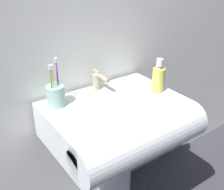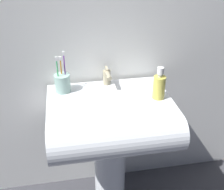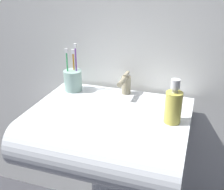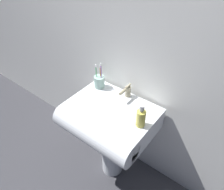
{
  "view_description": "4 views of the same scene",
  "coord_description": "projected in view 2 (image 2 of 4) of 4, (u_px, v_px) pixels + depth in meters",
  "views": [
    {
      "loc": [
        -0.66,
        -0.92,
        1.37
      ],
      "look_at": [
        -0.03,
        -0.03,
        0.82
      ],
      "focal_mm": 45.0,
      "sensor_mm": 36.0,
      "label": 1
    },
    {
      "loc": [
        -0.2,
        -1.2,
        1.48
      ],
      "look_at": [
        0.01,
        0.0,
        0.78
      ],
      "focal_mm": 45.0,
      "sensor_mm": 36.0,
      "label": 2
    },
    {
      "loc": [
        0.32,
        -0.95,
        1.27
      ],
      "look_at": [
        0.0,
        0.01,
        0.82
      ],
      "focal_mm": 45.0,
      "sensor_mm": 36.0,
      "label": 3
    },
    {
      "loc": [
        0.69,
        -0.91,
        1.79
      ],
      "look_at": [
        -0.01,
        0.0,
        0.86
      ],
      "focal_mm": 35.0,
      "sensor_mm": 36.0,
      "label": 4
    }
  ],
  "objects": [
    {
      "name": "faucet",
      "position": [
        107.0,
        76.0,
        1.52
      ],
      "size": [
        0.04,
        0.13,
        0.1
      ],
      "color": "tan",
      "rests_on": "sink_basin"
    },
    {
      "name": "sink_basin",
      "position": [
        112.0,
        120.0,
        1.4
      ],
      "size": [
        0.62,
        0.5,
        0.17
      ],
      "color": "white",
      "rests_on": "sink_pedestal"
    },
    {
      "name": "soap_bottle",
      "position": [
        159.0,
        86.0,
        1.39
      ],
      "size": [
        0.06,
        0.06,
        0.17
      ],
      "color": "gold",
      "rests_on": "sink_basin"
    },
    {
      "name": "toothbrush_cup",
      "position": [
        62.0,
        83.0,
        1.46
      ],
      "size": [
        0.08,
        0.08,
        0.22
      ],
      "color": "#99BFB2",
      "rests_on": "sink_basin"
    },
    {
      "name": "sink_pedestal",
      "position": [
        110.0,
        168.0,
        1.64
      ],
      "size": [
        0.18,
        0.18,
        0.58
      ],
      "primitive_type": "cylinder",
      "color": "white",
      "rests_on": "ground"
    }
  ]
}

